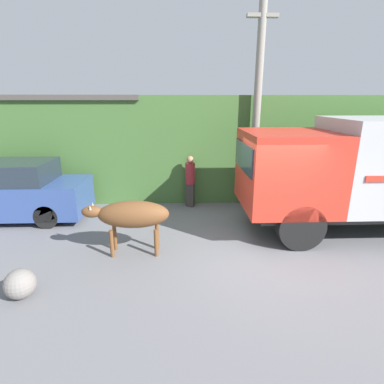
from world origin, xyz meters
TOP-DOWN VIEW (x-y plane):
  - ground_plane at (0.00, 0.00)m, footprint 60.00×60.00m
  - hillside_embankment at (0.00, 6.20)m, footprint 32.00×5.63m
  - building_backdrop at (-6.15, 4.62)m, footprint 6.03×2.70m
  - brown_cow at (-2.98, -0.05)m, footprint 1.94×0.62m
  - parked_suv at (-6.97, 2.20)m, footprint 4.62×1.71m
  - pedestrian_on_hill at (-1.57, 3.05)m, footprint 0.41×0.41m
  - utility_pole at (0.50, 3.13)m, footprint 0.90×0.24m
  - roadside_rock at (-4.74, -1.62)m, footprint 0.54×0.54m

SIDE VIEW (x-z plane):
  - ground_plane at x=0.00m, z-range 0.00..0.00m
  - roadside_rock at x=-4.74m, z-range 0.00..0.54m
  - parked_suv at x=-6.97m, z-range -0.03..1.69m
  - brown_cow at x=-2.98m, z-range 0.31..1.57m
  - pedestrian_on_hill at x=-1.57m, z-range 0.10..1.79m
  - hillside_embankment at x=0.00m, z-range 0.00..3.54m
  - building_backdrop at x=-6.15m, z-range 0.01..3.56m
  - utility_pole at x=0.50m, z-range 0.11..6.56m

